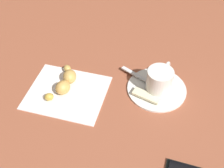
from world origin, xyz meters
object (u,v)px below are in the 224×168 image
at_px(espresso_cup, 160,80).
at_px(teaspoon, 153,84).
at_px(saucer, 157,88).
at_px(napkin, 67,92).
at_px(sugar_packet, 146,96).
at_px(croissant, 65,82).

bearing_deg(espresso_cup, teaspoon, 148.14).
distance_m(saucer, teaspoon, 0.01).
relative_size(espresso_cup, napkin, 0.49).
bearing_deg(saucer, sugar_packet, -118.73).
distance_m(espresso_cup, napkin, 0.22).
bearing_deg(teaspoon, sugar_packet, -104.35).
bearing_deg(espresso_cup, croissant, -169.09).
height_order(sugar_packet, napkin, sugar_packet).
distance_m(sugar_packet, napkin, 0.19).
distance_m(saucer, espresso_cup, 0.03).
xyz_separation_m(sugar_packet, croissant, (-0.19, -0.01, 0.01)).
distance_m(napkin, croissant, 0.02).
bearing_deg(napkin, sugar_packet, 7.92).
xyz_separation_m(napkin, croissant, (-0.01, 0.02, 0.02)).
relative_size(saucer, sugar_packet, 2.18).
height_order(saucer, napkin, saucer).
bearing_deg(teaspoon, espresso_cup, -31.86).
distance_m(espresso_cup, teaspoon, 0.03).
bearing_deg(teaspoon, croissant, -166.14).
bearing_deg(croissant, sugar_packet, 3.00).
bearing_deg(napkin, espresso_cup, 15.38).
bearing_deg(sugar_packet, teaspoon, 91.85).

